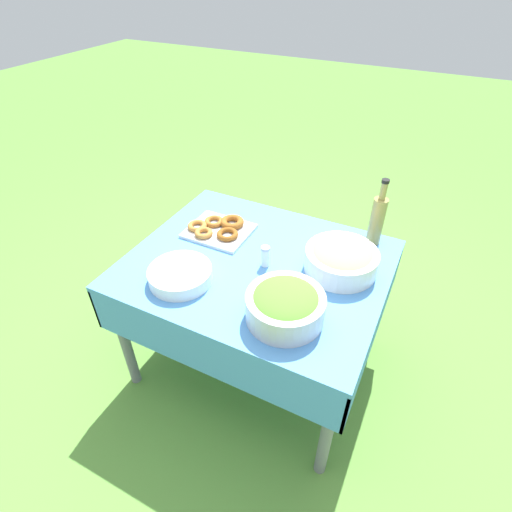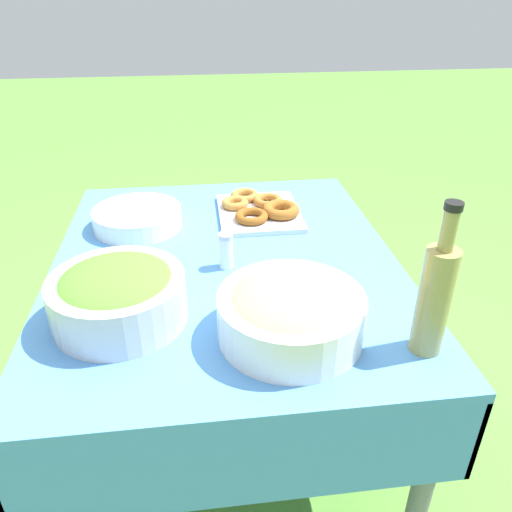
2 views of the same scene
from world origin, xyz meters
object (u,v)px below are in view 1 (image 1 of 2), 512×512
object	(u,v)px
salad_bowl	(285,305)
pasta_bowl	(341,259)
plate_stack	(180,275)
olive_oil_bottle	(377,219)
donut_platter	(219,229)

from	to	relation	value
salad_bowl	pasta_bowl	distance (m)	0.38
pasta_bowl	plate_stack	size ratio (longest dim) A/B	1.17
pasta_bowl	olive_oil_bottle	size ratio (longest dim) A/B	0.94
pasta_bowl	olive_oil_bottle	bearing A→B (deg)	-106.11
donut_platter	olive_oil_bottle	distance (m)	0.75
salad_bowl	pasta_bowl	size ratio (longest dim) A/B	0.96
pasta_bowl	plate_stack	world-z (taller)	pasta_bowl
donut_platter	pasta_bowl	bearing A→B (deg)	178.56
plate_stack	olive_oil_bottle	xyz separation A→B (m)	(-0.66, -0.64, 0.10)
pasta_bowl	donut_platter	bearing A→B (deg)	-1.44
salad_bowl	donut_platter	size ratio (longest dim) A/B	0.96
salad_bowl	donut_platter	bearing A→B (deg)	-36.50
pasta_bowl	donut_platter	size ratio (longest dim) A/B	1.00
donut_platter	olive_oil_bottle	bearing A→B (deg)	-160.06
salad_bowl	donut_platter	distance (m)	0.65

